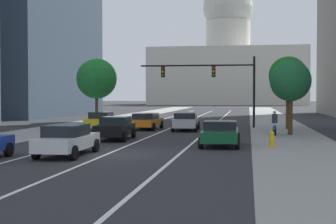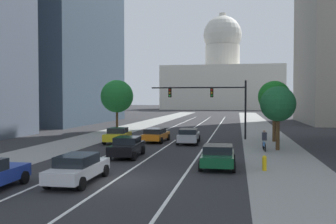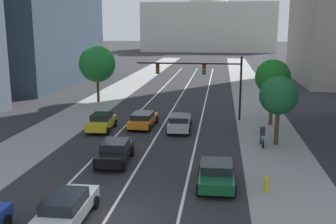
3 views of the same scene
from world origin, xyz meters
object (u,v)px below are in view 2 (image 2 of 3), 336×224
traffic_signal_mast (213,98)px  street_tree_mid_left (117,96)px  car_yellow (118,135)px  car_white (78,168)px  street_tree_mid_right (278,104)px  capitol_building (222,78)px  car_green (218,156)px  street_tree_far_right (274,97)px  car_black (127,146)px  car_orange (156,135)px  cyclist (264,140)px  fire_hydrant (264,163)px  car_silver (189,136)px

traffic_signal_mast → street_tree_mid_left: bearing=150.3°
car_yellow → car_white: 16.97m
street_tree_mid_right → capitol_building: bearing=94.4°
car_green → street_tree_far_right: size_ratio=0.72×
car_black → car_yellow: bearing=19.8°
car_white → car_orange: size_ratio=0.99×
traffic_signal_mast → cyclist: (4.72, -8.51, -3.53)m
car_green → car_white: bearing=128.0°
car_black → capitol_building: bearing=-3.5°
car_yellow → fire_hydrant: car_yellow is taller
traffic_signal_mast → street_tree_mid_right: bearing=-53.6°
capitol_building → car_green: (5.06, -132.88, -12.17)m
fire_hydrant → street_tree_mid_right: street_tree_mid_right is taller
car_white → cyclist: bearing=-37.3°
car_white → street_tree_far_right: (11.48, 20.60, 3.66)m
traffic_signal_mast → street_tree_mid_left: 15.01m
capitol_building → fire_hydrant: (7.80, -133.42, -12.44)m
car_black → street_tree_mid_left: size_ratio=0.67×
car_silver → car_yellow: size_ratio=1.11×
street_tree_mid_right → street_tree_far_right: 6.45m
street_tree_mid_right → car_black: bearing=-153.0°
car_black → car_white: bearing=177.3°
car_black → street_tree_mid_right: size_ratio=0.86×
car_green → capitol_building: bearing=1.4°
traffic_signal_mast → street_tree_mid_left: (-13.04, 7.44, 0.20)m
car_silver → street_tree_mid_left: (-11.08, 12.10, 3.82)m
car_green → car_yellow: (-10.11, 11.21, 0.03)m
car_yellow → traffic_signal_mast: (8.71, 5.46, 3.61)m
car_orange → street_tree_mid_left: 14.20m
capitol_building → car_silver: capitol_building is taller
car_white → fire_hydrant: size_ratio=5.27×
car_orange → traffic_signal_mast: 7.53m
capitol_building → street_tree_far_right: capitol_building is taller
car_silver → capitol_building: bearing=-1.7°
car_black → street_tree_far_right: street_tree_far_right is taller
traffic_signal_mast → street_tree_mid_right: 9.84m
car_black → street_tree_far_right: bearing=-46.2°
street_tree_mid_right → car_green: bearing=-116.8°
capitol_building → street_tree_mid_right: bearing=-85.6°
car_silver → cyclist: (6.69, -3.85, 0.10)m
car_silver → street_tree_mid_right: bearing=-115.1°
car_orange → traffic_signal_mast: traffic_signal_mast is taller
street_tree_mid_left → capitol_building: bearing=85.1°
car_yellow → traffic_signal_mast: 10.90m
car_green → cyclist: bearing=-22.9°
cyclist → street_tree_mid_right: bearing=-65.3°
car_white → car_green: bearing=-52.0°
car_white → cyclist: 16.90m
capitol_building → fire_hydrant: size_ratio=52.73×
capitol_building → street_tree_far_right: bearing=-85.2°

